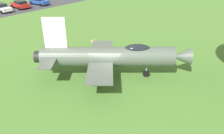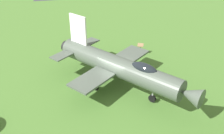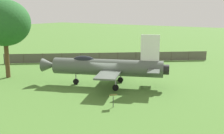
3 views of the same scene
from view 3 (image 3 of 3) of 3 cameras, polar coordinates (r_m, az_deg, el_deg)
The scene contains 6 objects.
ground_plane at distance 28.35m, azimuth -0.96°, elevation -3.90°, with size 200.00×200.00×0.00m, color #47722D.
display_jet at distance 27.95m, azimuth -1.72°, elevation 0.04°, with size 12.53×8.47×5.29m.
shade_tree at distance 33.17m, azimuth -21.31°, elevation 8.45°, with size 5.73×5.78×8.80m.
perimeter_fence at distance 41.04m, azimuth -0.73°, elevation 2.11°, with size 23.58×18.83×1.41m.
shrub_near_fence at distance 37.20m, azimuth 8.30°, elevation 0.67°, with size 2.03×1.79×1.13m.
info_plaque at distance 22.07m, azimuth 0.25°, elevation -6.19°, with size 0.70×0.71×1.14m.
Camera 3 is at (-15.31, 22.59, 7.68)m, focal length 44.43 mm.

